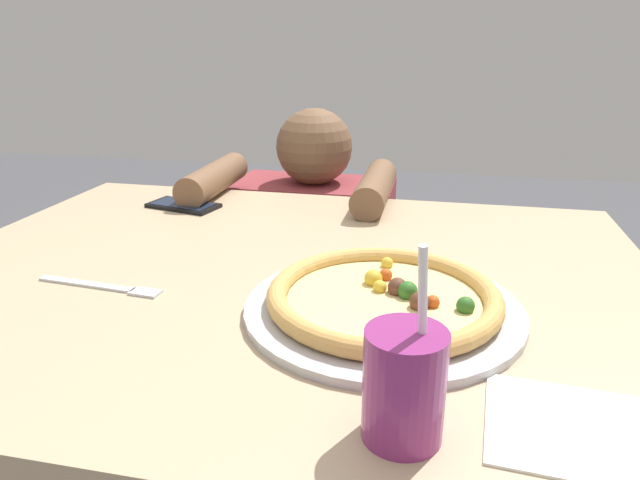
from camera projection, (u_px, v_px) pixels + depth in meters
name	position (u px, v px, depth m)	size (l,w,h in m)	color
dining_table	(282.00, 335.00, 0.93)	(1.16, 0.91, 0.75)	tan
pizza_near	(384.00, 300.00, 0.75)	(0.37, 0.37, 0.04)	#B7B7BC
drink_cup_colored	(404.00, 385.00, 0.51)	(0.07, 0.07, 0.19)	#8C2D72
paper_napkin	(574.00, 429.00, 0.53)	(0.16, 0.14, 0.00)	white
fork	(105.00, 287.00, 0.83)	(0.20, 0.04, 0.00)	silver
cell_phone	(183.00, 205.00, 1.22)	(0.16, 0.11, 0.01)	black
diner_seated	(314.00, 294.00, 1.61)	(0.44, 0.54, 0.92)	#333847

